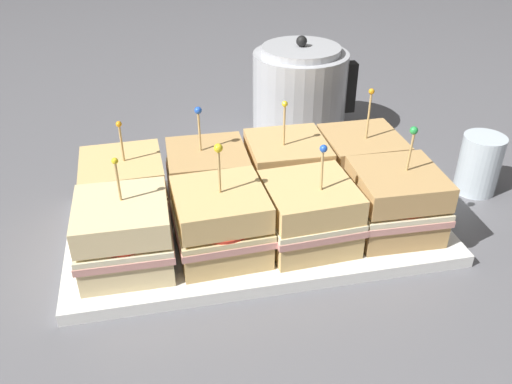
# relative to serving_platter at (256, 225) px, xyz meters

# --- Properties ---
(ground_plane) EXTENTS (6.00, 6.00, 0.00)m
(ground_plane) POSITION_rel_serving_platter_xyz_m (0.00, 0.00, -0.01)
(ground_plane) COLOR slate
(serving_platter) EXTENTS (0.53, 0.29, 0.02)m
(serving_platter) POSITION_rel_serving_platter_xyz_m (0.00, 0.00, 0.00)
(serving_platter) COLOR white
(serving_platter) RESTS_ON ground_plane
(sandwich_front_far_left) EXTENTS (0.12, 0.12, 0.15)m
(sandwich_front_far_left) POSITION_rel_serving_platter_xyz_m (-0.18, -0.06, 0.06)
(sandwich_front_far_left) COLOR beige
(sandwich_front_far_left) RESTS_ON serving_platter
(sandwich_front_center_left) EXTENTS (0.13, 0.13, 0.16)m
(sandwich_front_center_left) POSITION_rel_serving_platter_xyz_m (-0.06, -0.06, 0.06)
(sandwich_front_center_left) COLOR tan
(sandwich_front_center_left) RESTS_ON serving_platter
(sandwich_front_center_right) EXTENTS (0.13, 0.13, 0.15)m
(sandwich_front_center_right) POSITION_rel_serving_platter_xyz_m (0.06, -0.06, 0.05)
(sandwich_front_center_right) COLOR tan
(sandwich_front_center_right) RESTS_ON serving_platter
(sandwich_front_far_right) EXTENTS (0.12, 0.12, 0.16)m
(sandwich_front_far_right) POSITION_rel_serving_platter_xyz_m (0.18, -0.06, 0.06)
(sandwich_front_far_right) COLOR tan
(sandwich_front_far_right) RESTS_ON serving_platter
(sandwich_back_far_left) EXTENTS (0.12, 0.12, 0.15)m
(sandwich_back_far_left) POSITION_rel_serving_platter_xyz_m (-0.18, 0.06, 0.05)
(sandwich_back_far_left) COLOR tan
(sandwich_back_far_left) RESTS_ON serving_platter
(sandwich_back_center_left) EXTENTS (0.12, 0.12, 0.16)m
(sandwich_back_center_left) POSITION_rel_serving_platter_xyz_m (-0.06, 0.06, 0.05)
(sandwich_back_center_left) COLOR tan
(sandwich_back_center_left) RESTS_ON serving_platter
(sandwich_back_center_right) EXTENTS (0.12, 0.12, 0.16)m
(sandwich_back_center_right) POSITION_rel_serving_platter_xyz_m (0.06, 0.06, 0.06)
(sandwich_back_center_right) COLOR tan
(sandwich_back_center_right) RESTS_ON serving_platter
(sandwich_back_far_right) EXTENTS (0.12, 0.12, 0.17)m
(sandwich_back_far_right) POSITION_rel_serving_platter_xyz_m (0.18, 0.06, 0.05)
(sandwich_back_far_right) COLOR tan
(sandwich_back_far_right) RESTS_ON serving_platter
(kettle_steel) EXTENTS (0.20, 0.18, 0.20)m
(kettle_steel) POSITION_rel_serving_platter_xyz_m (0.15, 0.31, 0.08)
(kettle_steel) COLOR #B7BABF
(kettle_steel) RESTS_ON ground_plane
(drinking_glass) EXTENTS (0.07, 0.07, 0.10)m
(drinking_glass) POSITION_rel_serving_platter_xyz_m (0.38, 0.04, 0.04)
(drinking_glass) COLOR silver
(drinking_glass) RESTS_ON ground_plane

